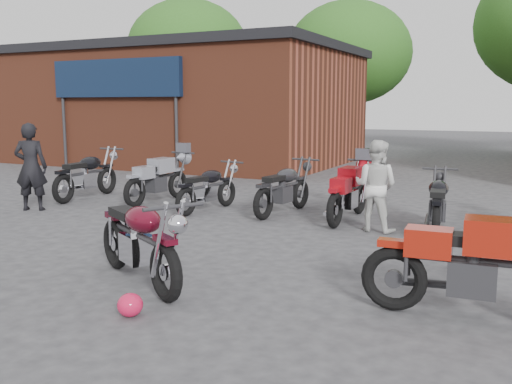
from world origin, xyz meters
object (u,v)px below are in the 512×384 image
at_px(vintage_motorcycle, 139,234).
at_px(row_bike_0, 87,172).
at_px(row_bike_2, 208,185).
at_px(row_bike_3, 284,185).
at_px(person_dark, 31,167).
at_px(row_bike_1, 158,176).
at_px(helmet, 130,305).
at_px(row_bike_4, 349,189).
at_px(sportbike, 481,260).
at_px(person_light, 376,186).
at_px(row_bike_5, 438,200).

xyz_separation_m(vintage_motorcycle, row_bike_0, (-5.09, 4.67, -0.01)).
bearing_deg(vintage_motorcycle, row_bike_2, 141.25).
bearing_deg(row_bike_3, person_dark, 118.83).
distance_m(person_dark, row_bike_1, 2.64).
xyz_separation_m(helmet, person_dark, (-5.61, 3.91, 0.78)).
bearing_deg(row_bike_4, sportbike, -147.65).
bearing_deg(row_bike_4, person_light, -134.53).
height_order(person_dark, row_bike_0, person_dark).
bearing_deg(sportbike, vintage_motorcycle, -175.94).
height_order(person_dark, row_bike_1, person_dark).
xyz_separation_m(row_bike_0, row_bike_5, (7.87, -0.15, -0.05)).
height_order(row_bike_0, row_bike_5, row_bike_0).
relative_size(row_bike_0, row_bike_3, 1.07).
relative_size(person_dark, row_bike_1, 0.89).
xyz_separation_m(sportbike, row_bike_1, (-7.08, 4.42, -0.05)).
relative_size(helmet, row_bike_5, 0.14).
xyz_separation_m(vintage_motorcycle, row_bike_4, (1.11, 4.88, -0.03)).
distance_m(sportbike, row_bike_0, 9.80).
xyz_separation_m(helmet, row_bike_3, (-0.80, 5.84, 0.45)).
bearing_deg(helmet, row_bike_4, 84.50).
bearing_deg(row_bike_2, person_dark, 122.62).
bearing_deg(person_light, helmet, 83.64).
xyz_separation_m(row_bike_4, row_bike_5, (1.67, -0.37, -0.03)).
xyz_separation_m(vintage_motorcycle, person_light, (1.79, 4.20, 0.16)).
height_order(row_bike_3, row_bike_4, row_bike_4).
bearing_deg(row_bike_0, row_bike_3, -90.44).
xyz_separation_m(person_dark, person_light, (6.84, 1.18, -0.11)).
bearing_deg(row_bike_4, helmet, 175.20).
xyz_separation_m(sportbike, helmet, (-3.24, -1.43, -0.52)).
bearing_deg(row_bike_0, row_bike_1, -84.67).
relative_size(row_bike_0, row_bike_1, 1.04).
height_order(person_light, row_bike_0, person_light).
distance_m(row_bike_1, row_bike_2, 1.58).
relative_size(sportbike, row_bike_1, 1.08).
distance_m(person_light, row_bike_4, 0.98).
distance_m(helmet, row_bike_5, 5.86).
bearing_deg(helmet, row_bike_2, 113.03).
xyz_separation_m(row_bike_0, row_bike_4, (6.20, 0.21, -0.02)).
height_order(vintage_motorcycle, row_bike_1, vintage_motorcycle).
bearing_deg(helmet, person_light, 76.41).
bearing_deg(row_bike_4, person_dark, 107.52).
height_order(sportbike, person_dark, person_dark).
distance_m(row_bike_4, row_bike_5, 1.71).
distance_m(person_dark, row_bike_4, 6.45).
height_order(row_bike_0, row_bike_4, row_bike_0).
relative_size(vintage_motorcycle, helmet, 8.07).
distance_m(sportbike, row_bike_1, 8.35).
bearing_deg(row_bike_3, sportbike, -130.50).
relative_size(row_bike_1, row_bike_5, 1.04).
relative_size(helmet, person_light, 0.17).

